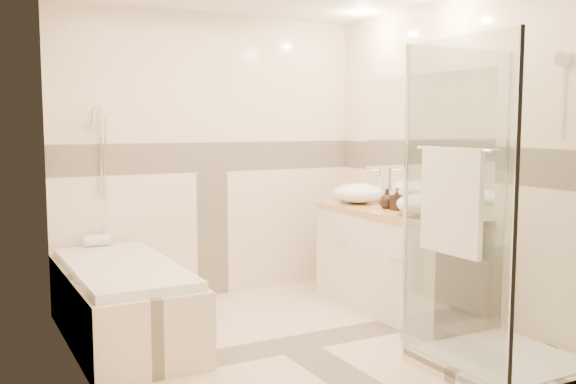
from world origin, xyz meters
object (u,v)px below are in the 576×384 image
vessel_sink_far (425,204)px  vanity (395,261)px  vessel_sink_near (359,193)px  bathtub (123,298)px  shower_enclosure (483,291)px  amenity_bottle_b (387,199)px  amenity_bottle_a (397,199)px

vessel_sink_far → vanity: bearing=87.0°
vessel_sink_near → vessel_sink_far: size_ratio=1.02×
bathtub → vessel_sink_near: (2.13, 0.16, 0.63)m
vessel_sink_near → shower_enclosure: bearing=-98.7°
shower_enclosure → amenity_bottle_b: bearing=78.7°
bathtub → shower_enclosure: shower_enclosure is taller
vessel_sink_near → amenity_bottle_b: vessel_sink_near is taller
bathtub → amenity_bottle_b: (2.13, -0.25, 0.62)m
vanity → vessel_sink_near: (-0.02, 0.51, 0.51)m
vanity → shower_enclosure: size_ratio=0.79×
amenity_bottle_a → vessel_sink_far: bearing=-90.0°
shower_enclosure → amenity_bottle_b: 1.46m
amenity_bottle_b → vessel_sink_near: bearing=90.0°
vanity → shower_enclosure: shower_enclosure is taller
shower_enclosure → amenity_bottle_b: size_ratio=12.52×
bathtub → amenity_bottle_b: size_ratio=10.44×
vessel_sink_far → amenity_bottle_b: vessel_sink_far is taller
vessel_sink_far → shower_enclosure: bearing=-107.1°
amenity_bottle_a → amenity_bottle_b: 0.13m
bathtub → vessel_sink_far: vessel_sink_far is taller
vanity → vessel_sink_near: size_ratio=3.62×
shower_enclosure → vessel_sink_far: (0.27, 0.89, 0.43)m
bathtub → vanity: bearing=-9.2°
vessel_sink_near → bathtub: bearing=-175.7°
shower_enclosure → amenity_bottle_a: (0.27, 1.24, 0.43)m
amenity_bottle_b → vanity: bearing=-78.2°
vanity → vessel_sink_far: 0.64m
bathtub → shower_enclosure: (1.86, -1.62, 0.20)m
bathtub → amenity_bottle_a: 2.25m
vessel_sink_near → amenity_bottle_b: bearing=-90.0°
vanity → vessel_sink_near: vessel_sink_near is taller
bathtub → vanity: 2.18m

